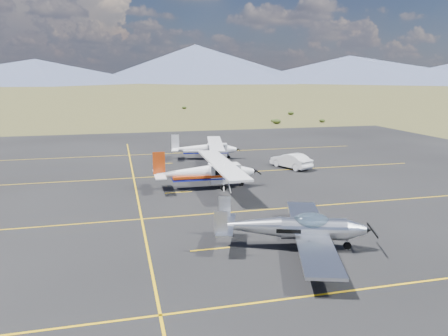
{
  "coord_description": "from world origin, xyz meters",
  "views": [
    {
      "loc": [
        -7.19,
        -23.3,
        8.41
      ],
      "look_at": [
        0.51,
        7.81,
        1.6
      ],
      "focal_mm": 35.0,
      "sensor_mm": 36.0,
      "label": 1
    }
  ],
  "objects_px": {
    "aircraft_low_wing": "(295,228)",
    "sedan": "(291,161)",
    "aircraft_plain": "(206,148)",
    "aircraft_cessna": "(207,171)"
  },
  "relations": [
    {
      "from": "aircraft_plain",
      "to": "sedan",
      "type": "xyz_separation_m",
      "value": [
        6.76,
        -6.31,
        -0.42
      ]
    },
    {
      "from": "aircraft_low_wing",
      "to": "aircraft_cessna",
      "type": "xyz_separation_m",
      "value": [
        -1.85,
        12.62,
        0.24
      ]
    },
    {
      "from": "aircraft_plain",
      "to": "aircraft_cessna",
      "type": "bearing_deg",
      "value": -90.77
    },
    {
      "from": "aircraft_plain",
      "to": "sedan",
      "type": "height_order",
      "value": "aircraft_plain"
    },
    {
      "from": "aircraft_low_wing",
      "to": "sedan",
      "type": "relative_size",
      "value": 2.41
    },
    {
      "from": "aircraft_cessna",
      "to": "sedan",
      "type": "bearing_deg",
      "value": 31.29
    },
    {
      "from": "aircraft_low_wing",
      "to": "aircraft_cessna",
      "type": "bearing_deg",
      "value": 116.42
    },
    {
      "from": "aircraft_low_wing",
      "to": "sedan",
      "type": "height_order",
      "value": "aircraft_low_wing"
    },
    {
      "from": "aircraft_low_wing",
      "to": "aircraft_plain",
      "type": "xyz_separation_m",
      "value": [
        0.44,
        24.26,
        0.07
      ]
    },
    {
      "from": "aircraft_low_wing",
      "to": "aircraft_plain",
      "type": "relative_size",
      "value": 1.01
    }
  ]
}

